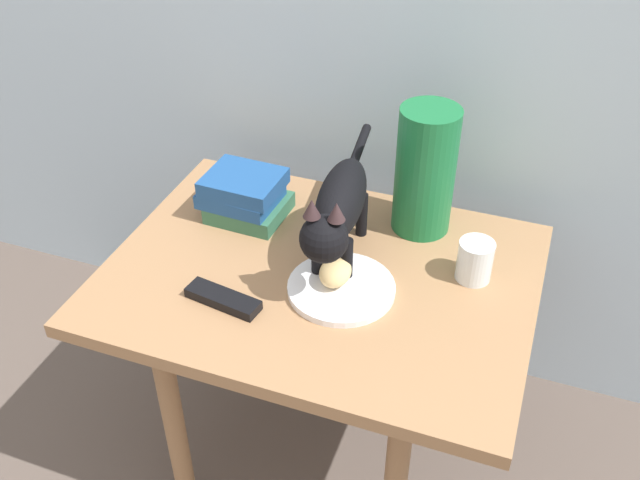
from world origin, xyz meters
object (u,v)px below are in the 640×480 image
at_px(green_vase, 425,171).
at_px(cat, 338,208).
at_px(book_stack, 245,196).
at_px(plate, 341,288).
at_px(side_table, 320,299).
at_px(tv_remote, 223,299).
at_px(bread_roll, 335,272).
at_px(candle_jar, 475,262).

bearing_deg(green_vase, cat, -125.62).
relative_size(cat, book_stack, 2.65).
height_order(plate, book_stack, book_stack).
xyz_separation_m(side_table, tv_remote, (-0.14, -0.15, 0.08)).
xyz_separation_m(green_vase, tv_remote, (-0.29, -0.37, -0.13)).
bearing_deg(book_stack, side_table, -30.47).
bearing_deg(side_table, bread_roll, -37.87).
bearing_deg(plate, bread_roll, 157.39).
height_order(bread_roll, cat, cat).
bearing_deg(cat, book_stack, 160.27).
relative_size(plate, green_vase, 0.75).
distance_m(bread_roll, cat, 0.12).
bearing_deg(book_stack, candle_jar, -4.84).
relative_size(bread_roll, tv_remote, 0.53).
bearing_deg(tv_remote, book_stack, 115.05).
xyz_separation_m(cat, book_stack, (-0.24, 0.09, -0.08)).
xyz_separation_m(side_table, cat, (0.02, 0.04, 0.20)).
relative_size(bread_roll, cat, 0.17).
bearing_deg(side_table, green_vase, 56.06).
distance_m(plate, book_stack, 0.33).
distance_m(plate, bread_roll, 0.04).
distance_m(book_stack, candle_jar, 0.51).
bearing_deg(book_stack, cat, -19.73).
height_order(plate, green_vase, green_vase).
distance_m(side_table, book_stack, 0.29).
relative_size(book_stack, candle_jar, 2.12).
bearing_deg(candle_jar, green_vase, 135.85).
xyz_separation_m(side_table, bread_roll, (0.04, -0.03, 0.11)).
xyz_separation_m(book_stack, green_vase, (0.37, 0.09, 0.09)).
distance_m(cat, book_stack, 0.27).
relative_size(plate, cat, 0.44).
xyz_separation_m(side_table, plate, (0.06, -0.04, 0.08)).
xyz_separation_m(bread_roll, tv_remote, (-0.18, -0.12, -0.03)).
relative_size(cat, tv_remote, 3.18).
height_order(side_table, candle_jar, candle_jar).
xyz_separation_m(plate, book_stack, (-0.28, 0.17, 0.04)).
bearing_deg(bread_roll, candle_jar, 26.30).
distance_m(side_table, tv_remote, 0.22).
distance_m(side_table, bread_roll, 0.12).
height_order(side_table, plate, plate).
xyz_separation_m(green_vase, candle_jar, (0.14, -0.14, -0.10)).
relative_size(bread_roll, green_vase, 0.29).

